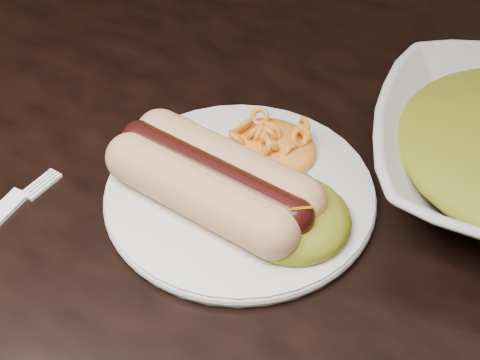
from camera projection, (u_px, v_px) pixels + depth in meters
The scene contains 6 objects.
table at pixel (222, 217), 0.71m from camera, with size 1.60×0.90×0.75m.
plate at pixel (240, 194), 0.59m from camera, with size 0.22×0.22×0.01m, color white.
hotdog at pixel (213, 179), 0.57m from camera, with size 0.15×0.08×0.04m.
mac_and_cheese at pixel (272, 138), 0.61m from camera, with size 0.08×0.07×0.03m, color orange.
sour_cream at pixel (174, 131), 0.62m from camera, with size 0.05×0.05×0.03m, color white.
taco_salad at pixel (291, 209), 0.55m from camera, with size 0.09×0.09×0.04m.
Camera 1 is at (0.29, -0.39, 1.18)m, focal length 55.00 mm.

